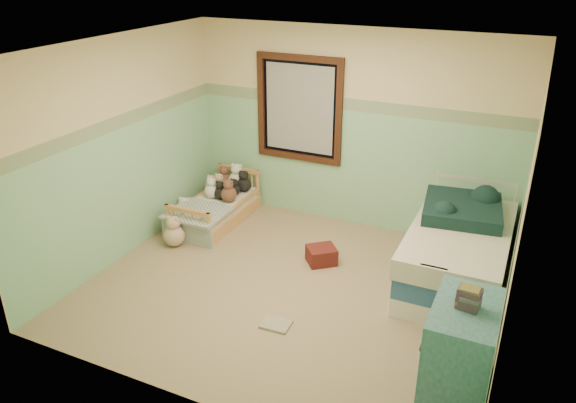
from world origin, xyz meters
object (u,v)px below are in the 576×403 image
at_px(plush_floor_cream, 185,213).
at_px(twin_bed_frame, 455,272).
at_px(toddler_bed_frame, 216,215).
at_px(red_pillow, 321,255).
at_px(dresser, 461,349).
at_px(plush_floor_tan, 174,236).
at_px(floor_book, 276,324).

xyz_separation_m(plush_floor_cream, twin_bed_frame, (3.50, 0.01, -0.01)).
xyz_separation_m(toddler_bed_frame, red_pillow, (1.67, -0.41, 0.01)).
xyz_separation_m(plush_floor_cream, dresser, (3.79, -1.66, 0.29)).
distance_m(plush_floor_cream, plush_floor_tan, 0.66).
bearing_deg(twin_bed_frame, plush_floor_tan, -169.18).
relative_size(twin_bed_frame, dresser, 2.35).
distance_m(toddler_bed_frame, red_pillow, 1.72).
bearing_deg(red_pillow, plush_floor_tan, -168.24).
height_order(twin_bed_frame, red_pillow, twin_bed_frame).
bearing_deg(plush_floor_tan, red_pillow, 11.76).
xyz_separation_m(toddler_bed_frame, twin_bed_frame, (3.13, -0.16, 0.03)).
xyz_separation_m(plush_floor_tan, dresser, (3.52, -1.05, 0.27)).
xyz_separation_m(red_pillow, floor_book, (0.04, -1.28, -0.09)).
relative_size(plush_floor_cream, dresser, 0.29).
relative_size(toddler_bed_frame, plush_floor_tan, 5.02).
bearing_deg(floor_book, red_pillow, 89.02).
xyz_separation_m(plush_floor_tan, red_pillow, (1.77, 0.37, -0.03)).
height_order(plush_floor_tan, floor_book, plush_floor_tan).
distance_m(toddler_bed_frame, plush_floor_tan, 0.79).
bearing_deg(red_pillow, toddler_bed_frame, 166.11).
height_order(plush_floor_tan, red_pillow, plush_floor_tan).
height_order(toddler_bed_frame, plush_floor_cream, plush_floor_cream).
height_order(toddler_bed_frame, twin_bed_frame, twin_bed_frame).
bearing_deg(twin_bed_frame, dresser, -80.22).
bearing_deg(floor_book, dresser, -7.54).
height_order(red_pillow, floor_book, red_pillow).
height_order(toddler_bed_frame, red_pillow, red_pillow).
height_order(plush_floor_tan, dresser, dresser).
height_order(toddler_bed_frame, floor_book, toddler_bed_frame).
bearing_deg(plush_floor_cream, plush_floor_tan, -66.35).
relative_size(plush_floor_tan, twin_bed_frame, 0.14).
bearing_deg(dresser, floor_book, 175.30).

